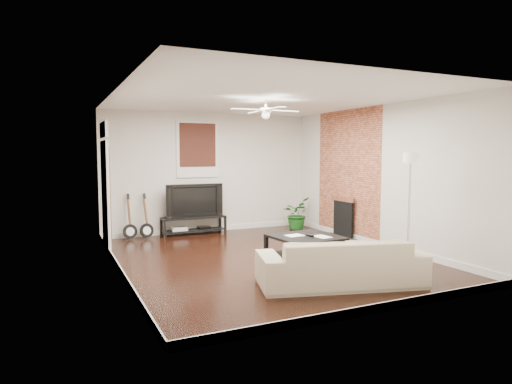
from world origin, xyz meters
TOP-DOWN VIEW (x-y plane):
  - room at (0.00, 0.00)m, footprint 5.01×6.01m
  - brick_accent at (2.49, 1.00)m, footprint 0.02×2.20m
  - fireplace at (2.20, 1.00)m, footprint 0.80×1.10m
  - window_back at (-0.30, 2.97)m, footprint 1.00×0.06m
  - door_left at (-2.46, 1.90)m, footprint 0.08×1.00m
  - tv_stand at (-0.47, 2.78)m, footprint 1.47×0.39m
  - tv at (-0.47, 2.80)m, footprint 1.32×0.17m
  - coffee_table at (0.53, -0.49)m, footprint 1.14×1.14m
  - sofa at (0.25, -1.88)m, footprint 2.46×1.49m
  - floor_lamp at (1.60, -1.78)m, footprint 0.38×0.38m
  - potted_plant at (2.02, 2.41)m, footprint 0.92×0.92m
  - guitar_left at (-1.91, 2.75)m, footprint 0.34×0.26m
  - guitar_right at (-1.56, 2.72)m, footprint 0.35×0.29m
  - ceiling_fan at (0.00, 0.00)m, footprint 1.24×1.24m

SIDE VIEW (x-z plane):
  - tv_stand at x=-0.47m, z-range 0.00..0.41m
  - coffee_table at x=0.53m, z-range 0.00..0.44m
  - sofa at x=0.25m, z-range 0.00..0.67m
  - potted_plant at x=2.02m, z-range 0.00..0.78m
  - fireplace at x=2.20m, z-range 0.00..0.92m
  - guitar_left at x=-1.91m, z-range 0.00..1.00m
  - guitar_right at x=-1.56m, z-range 0.00..1.00m
  - tv at x=-0.47m, z-range 0.41..1.17m
  - floor_lamp at x=1.60m, z-range 0.00..1.88m
  - door_left at x=-2.46m, z-range 0.00..2.50m
  - room at x=0.00m, z-range 0.00..2.80m
  - brick_accent at x=2.49m, z-range 0.00..2.80m
  - window_back at x=-0.30m, z-range 1.30..2.60m
  - ceiling_fan at x=0.00m, z-range 2.44..2.76m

